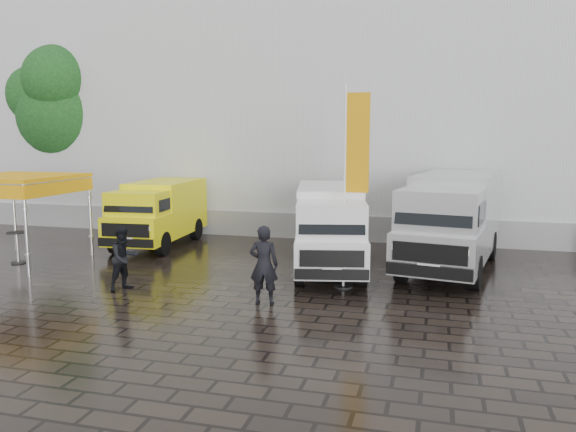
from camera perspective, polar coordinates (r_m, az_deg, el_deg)
name	(u,v)px	position (r m, az deg, el deg)	size (l,w,h in m)	color
ground	(313,297)	(14.30, 2.52, -8.26)	(120.00, 120.00, 0.00)	black
exhibition_hall	(422,97)	(29.48, 13.46, 11.72)	(44.00, 16.00, 12.00)	silver
hall_plinth	(410,231)	(21.66, 12.33, -1.46)	(44.00, 0.15, 1.00)	gray
van_yellow	(158,214)	(21.23, -13.03, 0.18)	(1.96, 5.10, 2.35)	#FCF60D
van_white	(330,229)	(16.97, 4.26, -1.35)	(1.92, 5.76, 2.49)	white
van_silver	(452,223)	(17.68, 16.28, -0.66)	(2.20, 6.61, 2.86)	silver
canopy_tent	(16,181)	(19.66, -25.94, 3.23)	(3.27, 3.27, 2.81)	silver
flagpole	(352,176)	(14.75, 6.49, 4.11)	(0.88, 0.50, 5.35)	black
tree	(69,108)	(28.51, -21.33, 10.17)	(4.62, 4.62, 8.30)	black
cocktail_table	(18,248)	(19.89, -25.78, -2.91)	(0.60, 0.60, 1.01)	black
person_front	(264,265)	(13.56, -2.47, -4.97)	(0.70, 0.46, 1.92)	black
person_tent	(124,258)	(15.44, -16.32, -4.13)	(0.82, 0.64, 1.69)	black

